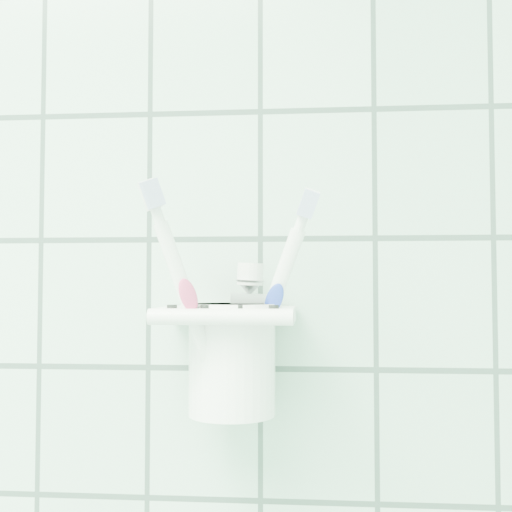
{
  "coord_description": "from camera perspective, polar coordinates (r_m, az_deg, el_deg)",
  "views": [
    {
      "loc": [
        0.71,
        0.58,
        1.33
      ],
      "look_at": [
        0.67,
        1.1,
        1.35
      ],
      "focal_mm": 45.0,
      "sensor_mm": 36.0,
      "label": 1
    }
  ],
  "objects": [
    {
      "name": "holder_bracket",
      "position": [
        0.58,
        -2.54,
        -5.39
      ],
      "size": [
        0.12,
        0.1,
        0.04
      ],
      "color": "white",
      "rests_on": "wall_back"
    },
    {
      "name": "cup",
      "position": [
        0.58,
        -2.14,
        -8.74
      ],
      "size": [
        0.09,
        0.09,
        0.1
      ],
      "color": "white",
      "rests_on": "holder_bracket"
    },
    {
      "name": "toothbrush_pink",
      "position": [
        0.56,
        -2.71,
        -2.9
      ],
      "size": [
        0.07,
        0.05,
        0.2
      ],
      "rotation": [
        0.03,
        -0.37,
        0.56
      ],
      "color": "white",
      "rests_on": "cup"
    },
    {
      "name": "toothbrush_blue",
      "position": [
        0.59,
        -2.81,
        -3.86
      ],
      "size": [
        0.03,
        0.08,
        0.18
      ],
      "rotation": [
        -0.43,
        -0.05,
        -0.35
      ],
      "color": "white",
      "rests_on": "cup"
    },
    {
      "name": "toothpaste_tube",
      "position": [
        0.59,
        -1.05,
        -5.88
      ],
      "size": [
        0.04,
        0.03,
        0.13
      ],
      "rotation": [
        0.03,
        0.05,
        0.01
      ],
      "color": "silver",
      "rests_on": "cup"
    },
    {
      "name": "toothbrush_orange",
      "position": [
        0.59,
        -1.66,
        -2.99
      ],
      "size": [
        0.07,
        0.05,
        0.2
      ],
      "rotation": [
        0.25,
        0.33,
        0.1
      ],
      "color": "white",
      "rests_on": "cup"
    }
  ]
}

